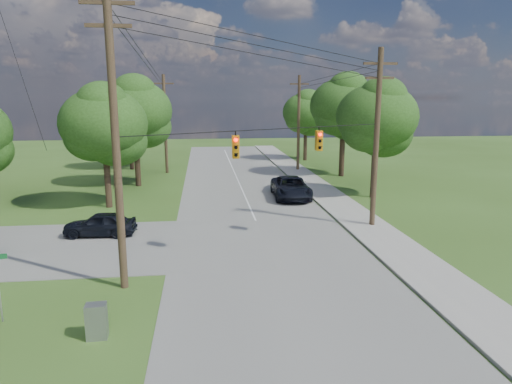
{
  "coord_description": "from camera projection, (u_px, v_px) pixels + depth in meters",
  "views": [
    {
      "loc": [
        -1.25,
        -17.81,
        7.69
      ],
      "look_at": [
        1.43,
        5.0,
        2.94
      ],
      "focal_mm": 32.0,
      "sensor_mm": 36.0,
      "label": 1
    }
  ],
  "objects": [
    {
      "name": "pole_north_e",
      "position": [
        299.0,
        122.0,
        48.17
      ],
      "size": [
        2.0,
        0.32,
        10.0
      ],
      "color": "#4D3C28",
      "rests_on": "ground"
    },
    {
      "name": "car_cross_dark",
      "position": [
        100.0,
        224.0,
        25.7
      ],
      "size": [
        4.07,
        1.84,
        1.35
      ],
      "primitive_type": "imported",
      "rotation": [
        0.0,
        0.0,
        -1.63
      ],
      "color": "black",
      "rests_on": "cross_road"
    },
    {
      "name": "traffic_signals",
      "position": [
        280.0,
        143.0,
        22.5
      ],
      "size": [
        4.91,
        3.27,
        1.05
      ],
      "color": "#C57E0B",
      "rests_on": "ground"
    },
    {
      "name": "sidewalk_east",
      "position": [
        388.0,
        240.0,
        24.86
      ],
      "size": [
        2.6,
        100.0,
        0.12
      ],
      "primitive_type": "cube",
      "color": "#A29F97",
      "rests_on": "ground"
    },
    {
      "name": "pole_ne",
      "position": [
        377.0,
        136.0,
        26.71
      ],
      "size": [
        2.0,
        0.32,
        10.5
      ],
      "color": "#4D3C28",
      "rests_on": "ground"
    },
    {
      "name": "tree_w_far",
      "position": [
        129.0,
        111.0,
        48.82
      ],
      "size": [
        6.0,
        6.0,
        8.73
      ],
      "color": "#442E22",
      "rests_on": "ground"
    },
    {
      "name": "pole_sw",
      "position": [
        115.0,
        136.0,
        17.62
      ],
      "size": [
        2.0,
        0.32,
        12.0
      ],
      "color": "#4D3C28",
      "rests_on": "ground"
    },
    {
      "name": "main_road",
      "position": [
        267.0,
        246.0,
        24.11
      ],
      "size": [
        10.0,
        100.0,
        0.03
      ],
      "primitive_type": "cube",
      "color": "gray",
      "rests_on": "ground"
    },
    {
      "name": "ground",
      "position": [
        236.0,
        286.0,
        19.02
      ],
      "size": [
        140.0,
        140.0,
        0.0
      ],
      "primitive_type": "plane",
      "color": "#36531B",
      "rests_on": "ground"
    },
    {
      "name": "power_lines",
      "position": [
        245.0,
        74.0,
        28.56
      ],
      "size": [
        13.93,
        29.62,
        4.93
      ],
      "color": "black",
      "rests_on": "ground"
    },
    {
      "name": "pole_north_w",
      "position": [
        165.0,
        123.0,
        46.59
      ],
      "size": [
        2.0,
        0.32,
        10.0
      ],
      "color": "#4D3C28",
      "rests_on": "ground"
    },
    {
      "name": "control_cabinet",
      "position": [
        97.0,
        321.0,
        14.76
      ],
      "size": [
        0.68,
        0.51,
        1.18
      ],
      "primitive_type": "cube",
      "rotation": [
        0.0,
        0.0,
        0.06
      ],
      "color": "gray",
      "rests_on": "ground"
    },
    {
      "name": "tree_w_near",
      "position": [
        104.0,
        124.0,
        31.49
      ],
      "size": [
        6.0,
        6.0,
        8.4
      ],
      "color": "#442E22",
      "rests_on": "ground"
    },
    {
      "name": "tree_w_mid",
      "position": [
        135.0,
        111.0,
        39.26
      ],
      "size": [
        6.4,
        6.4,
        9.22
      ],
      "color": "#442E22",
      "rests_on": "ground"
    },
    {
      "name": "tree_e_mid",
      "position": [
        344.0,
        106.0,
        44.33
      ],
      "size": [
        6.6,
        6.6,
        9.64
      ],
      "color": "#442E22",
      "rests_on": "ground"
    },
    {
      "name": "car_main_north",
      "position": [
        291.0,
        188.0,
        35.45
      ],
      "size": [
        2.97,
        5.97,
        1.63
      ],
      "primitive_type": "imported",
      "rotation": [
        0.0,
        0.0,
        -0.05
      ],
      "color": "black",
      "rests_on": "main_road"
    },
    {
      "name": "tree_e_near",
      "position": [
        377.0,
        117.0,
        34.68
      ],
      "size": [
        6.2,
        6.2,
        8.81
      ],
      "color": "#442E22",
      "rests_on": "ground"
    },
    {
      "name": "tree_e_far",
      "position": [
        306.0,
        112.0,
        56.09
      ],
      "size": [
        5.8,
        5.8,
        8.32
      ],
      "color": "#442E22",
      "rests_on": "ground"
    }
  ]
}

